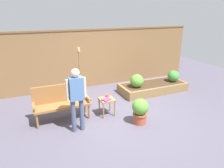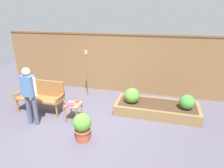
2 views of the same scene
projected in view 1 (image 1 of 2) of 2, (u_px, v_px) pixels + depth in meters
name	position (u px, v px, depth m)	size (l,w,h in m)	color
ground_plane	(120.00, 115.00, 5.84)	(14.00, 14.00, 0.00)	#514C5B
fence_back	(91.00, 58.00, 7.72)	(8.40, 0.14, 2.16)	brown
garden_bench	(61.00, 100.00, 5.45)	(1.44, 0.48, 0.94)	#936033
side_table	(107.00, 101.00, 5.72)	(0.40, 0.40, 0.48)	#9E7042
cup_on_table	(107.00, 96.00, 5.80)	(0.12, 0.09, 0.08)	#CC4C47
book_on_table	(106.00, 100.00, 5.60)	(0.22, 0.18, 0.03)	#7F3875
potted_boxwood	(140.00, 110.00, 5.29)	(0.42, 0.42, 0.67)	#A84C33
raised_planter_bed	(153.00, 87.00, 7.49)	(2.40, 1.00, 0.30)	olive
shrub_near_bench	(137.00, 81.00, 7.00)	(0.45, 0.45, 0.45)	brown
shrub_far_corner	(173.00, 76.00, 7.58)	(0.41, 0.41, 0.41)	brown
tiki_torch	(79.00, 63.00, 6.84)	(0.10, 0.10, 1.64)	brown
person_by_bench	(76.00, 95.00, 4.77)	(0.47, 0.20, 1.56)	#475170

